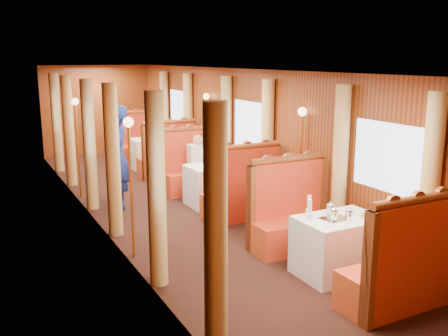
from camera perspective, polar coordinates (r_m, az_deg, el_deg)
floor at (r=9.17m, az=-5.16°, el=-4.72°), size 3.00×12.00×0.01m
ceiling at (r=8.76m, az=-5.48°, el=11.10°), size 3.00×12.00×0.01m
wall_far at (r=14.57m, az=-14.33°, el=6.40°), size 3.00×0.01×2.50m
wall_left at (r=8.44m, az=-14.79°, el=2.15°), size 0.01×12.00×2.50m
wall_right at (r=9.54m, az=3.07°, el=3.70°), size 0.01×12.00×2.50m
doorway_far at (r=14.57m, az=-14.25°, el=5.41°), size 0.80×0.04×2.00m
table_near at (r=6.56m, az=12.96°, el=-8.66°), size 1.05×0.72×0.75m
banquette_near_fwd at (r=5.87m, az=19.48°, el=-11.16°), size 1.30×0.55×1.34m
banquette_near_aft at (r=7.30m, az=7.83°, el=-5.86°), size 1.30×0.55×1.34m
table_mid at (r=9.36m, az=-0.95°, el=-1.92°), size 1.05×0.72×0.75m
banquette_mid_fwd at (r=8.48m, az=2.11°, el=-3.12°), size 1.30×0.55×1.34m
banquette_mid_aft at (r=10.24m, az=-3.48°, el=-0.39°), size 1.30×0.55×1.34m
table_far at (r=12.52m, az=-8.12°, el=1.66°), size 1.05×0.72×0.75m
banquette_far_fwd at (r=11.57m, az=-6.45°, el=1.06°), size 1.30×0.55×1.34m
banquette_far_aft at (r=13.46m, az=-9.56°, el=2.58°), size 1.30×0.55×1.34m
tea_tray at (r=6.35m, az=12.53°, el=-5.69°), size 0.36×0.28×0.01m
teapot_left at (r=6.26m, az=12.44°, el=-5.38°), size 0.19×0.16×0.14m
teapot_right at (r=6.32m, az=14.06°, el=-5.36°), size 0.17×0.14×0.12m
teapot_back at (r=6.41m, az=12.04°, el=-4.90°), size 0.21×0.18×0.14m
fruit_plate at (r=6.51m, az=15.85°, el=-5.32°), size 0.23×0.23×0.05m
cup_inboard at (r=6.23m, az=9.76°, el=-5.00°), size 0.08×0.08×0.26m
cup_outboard at (r=6.41m, az=9.68°, el=-4.48°), size 0.08×0.08×0.26m
rose_vase_mid at (r=9.21m, az=-0.93°, el=1.37°), size 0.06×0.06×0.36m
rose_vase_far at (r=12.42m, az=-8.14°, el=4.15°), size 0.06×0.06×0.36m
window_left_near at (r=5.12m, az=-5.94°, el=-1.82°), size 0.01×1.20×0.90m
curtain_left_near_a at (r=4.55m, az=-0.97°, el=-7.21°), size 0.22×0.22×2.35m
curtain_left_near_b at (r=5.93m, az=-7.71°, el=-2.61°), size 0.22×0.22×2.35m
window_right_near at (r=6.76m, az=18.18°, el=1.14°), size 0.01×1.20×0.90m
curtain_right_near_a at (r=6.23m, az=22.41°, el=-2.71°), size 0.22×0.22×2.35m
curtain_right_near_b at (r=7.30m, az=13.11°, el=0.05°), size 0.22×0.22×2.35m
window_left_mid at (r=8.41m, az=-14.77°, el=3.49°), size 0.01×1.20×0.90m
curtain_left_mid_a at (r=7.74m, az=-12.60°, el=0.77°), size 0.22×0.22×2.35m
curtain_left_mid_b at (r=9.23m, az=-15.12°, el=2.52°), size 0.22×0.22×2.35m
window_right_mid at (r=9.50m, az=3.01°, el=4.89°), size 0.01×1.20×0.90m
curtain_right_mid_a at (r=8.83m, az=4.96°, el=2.47°), size 0.22×0.22×2.35m
curtain_right_mid_b at (r=10.16m, az=0.25°, el=3.84°), size 0.22×0.22×2.35m
window_left_far at (r=11.82m, az=-18.59°, el=5.77°), size 0.01×1.20×0.90m
curtain_left_far_a at (r=11.11m, az=-17.31°, el=4.02°), size 0.22×0.22×2.35m
curtain_left_far_b at (r=12.64m, az=-18.60°, el=4.91°), size 0.22×0.22×2.35m
window_right_far at (r=12.62m, az=-5.10°, el=6.76°), size 0.01×1.20×0.90m
curtain_right_far_a at (r=11.90m, az=-4.10°, el=5.09°), size 0.22×0.22×2.35m
curtain_right_far_b at (r=13.34m, az=-6.78°, el=5.84°), size 0.22×0.22×2.35m
sconce_left_fore at (r=6.77m, az=-10.71°, el=1.01°), size 0.14×0.14×1.95m
sconce_right_fore at (r=8.02m, az=8.81°, el=2.86°), size 0.14×0.14×1.95m
sconce_left_aft at (r=10.13m, az=-16.50°, el=4.50°), size 0.14×0.14×1.95m
sconce_right_aft at (r=11.00m, az=-2.01°, el=5.61°), size 0.14×0.14×1.95m
steward at (r=9.23m, az=-12.07°, el=1.19°), size 0.57×0.76×1.88m
passenger at (r=9.94m, az=-2.89°, el=1.10°), size 0.40×0.44×0.76m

